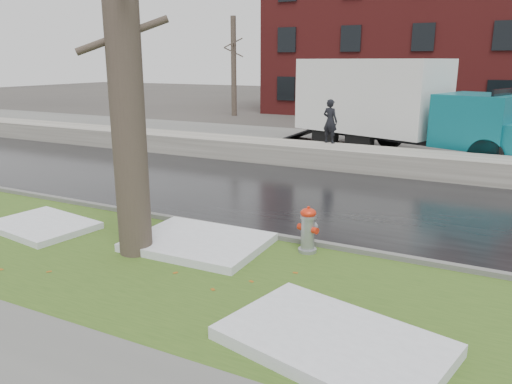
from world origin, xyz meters
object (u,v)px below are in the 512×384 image
at_px(worker, 330,121).
at_px(box_truck, 396,105).
at_px(tree, 123,40).
at_px(fire_hydrant, 308,228).

bearing_deg(worker, box_truck, -105.73).
xyz_separation_m(box_truck, worker, (-1.71, -2.93, -0.44)).
relative_size(box_truck, worker, 7.08).
bearing_deg(tree, worker, 87.75).
height_order(fire_hydrant, box_truck, box_truck).
relative_size(fire_hydrant, worker, 0.59).
bearing_deg(box_truck, tree, -80.33).
distance_m(tree, worker, 10.53).
xyz_separation_m(fire_hydrant, worker, (-2.57, 8.69, 1.01)).
distance_m(fire_hydrant, box_truck, 11.75).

